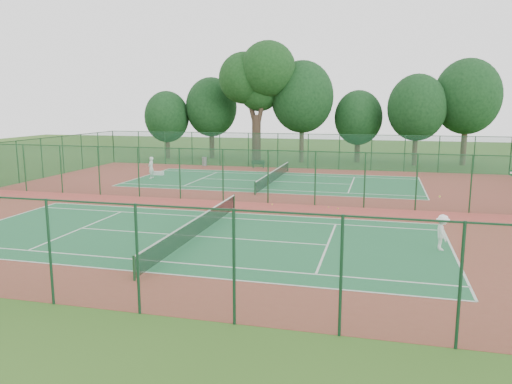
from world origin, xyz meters
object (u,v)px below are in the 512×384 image
player_near (442,232)px  trash_bin (204,161)px  kit_bag (159,173)px  big_tree (258,77)px  player_far (151,168)px  bench (258,164)px

player_near → trash_bin: player_near is taller
trash_bin → kit_bag: bearing=-102.6°
kit_bag → big_tree: 16.13m
player_far → big_tree: size_ratio=0.14×
big_tree → kit_bag: bearing=-118.3°
trash_bin → kit_bag: 7.72m
player_far → kit_bag: size_ratio=2.05×
trash_bin → big_tree: bearing=42.5°
player_near → player_far: player_far is taller
player_far → big_tree: (6.07, 13.82, 8.23)m
player_near → player_far: (-22.06, 16.59, 0.14)m
player_near → bench: (-14.75, 25.72, -0.39)m
bench → big_tree: 10.02m
trash_bin → kit_bag: (-1.68, -7.53, -0.29)m
trash_bin → player_far: bearing=-98.4°
bench → player_near: bearing=-63.9°
big_tree → player_far: bearing=-113.7°
kit_bag → player_far: bearing=-83.6°
player_near → kit_bag: size_ratio=1.75×
trash_bin → bench: trash_bin is taller
trash_bin → kit_bag: size_ratio=1.00×
trash_bin → big_tree: big_tree is taller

